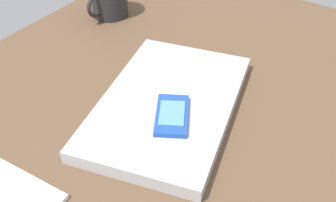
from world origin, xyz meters
TOP-DOWN VIEW (x-y plane):
  - desk_surface at (0.00, 0.00)cm, footprint 120.00×80.00cm
  - laptop_closed at (-4.77, 3.65)cm, footprint 38.74×29.55cm
  - cell_phone_on_laptop at (-1.23, 6.77)cm, footprint 11.06×9.31cm

SIDE VIEW (x-z plane):
  - desk_surface at x=0.00cm, z-range 0.00..3.00cm
  - laptop_closed at x=-4.77cm, z-range 3.00..5.43cm
  - cell_phone_on_laptop at x=-1.23cm, z-range 5.40..6.40cm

